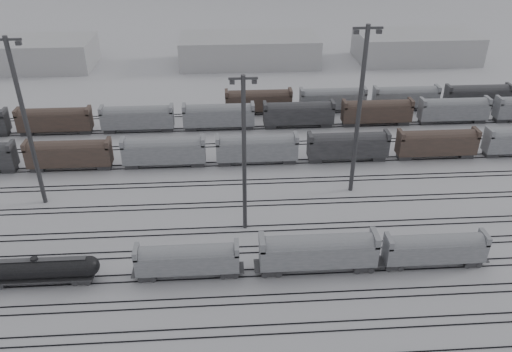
{
  "coord_description": "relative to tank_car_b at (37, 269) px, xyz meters",
  "views": [
    {
      "loc": [
        2.34,
        -50.14,
        44.02
      ],
      "look_at": [
        7.03,
        20.1,
        4.0
      ],
      "focal_mm": 35.0,
      "sensor_mm": 36.0,
      "label": 1
    }
  ],
  "objects": [
    {
      "name": "hopper_car_b",
      "position": [
        36.21,
        -0.0,
        1.15
      ],
      "size": [
        15.48,
        3.08,
        5.54
      ],
      "color": "#232326",
      "rests_on": "ground"
    },
    {
      "name": "tank_car_b",
      "position": [
        0.0,
        0.0,
        0.0
      ],
      "size": [
        15.86,
        2.64,
        3.92
      ],
      "color": "#232326",
      "rests_on": "ground"
    },
    {
      "name": "hopper_car_c",
      "position": [
        51.94,
        0.0,
        0.73
      ],
      "size": [
        13.56,
        2.69,
        4.85
      ],
      "color": "#232326",
      "rests_on": "ground"
    },
    {
      "name": "light_mast_d",
      "position": [
        45.53,
        20.28,
        12.45
      ],
      "size": [
        4.44,
        0.71,
        27.73
      ],
      "color": "#37373A",
      "rests_on": "ground"
    },
    {
      "name": "bg_string_mid",
      "position": [
        40.29,
        47.0,
        0.53
      ],
      "size": [
        151.0,
        3.0,
        5.6
      ],
      "color": "#232326",
      "rests_on": "ground"
    },
    {
      "name": "warehouse_right",
      "position": [
        82.29,
        94.0,
        1.73
      ],
      "size": [
        35.0,
        18.0,
        8.0
      ],
      "primitive_type": "cube",
      "color": "#A5A5A8",
      "rests_on": "ground"
    },
    {
      "name": "ground",
      "position": [
        22.29,
        -1.0,
        -2.27
      ],
      "size": [
        900.0,
        900.0,
        0.0
      ],
      "primitive_type": "plane",
      "color": "silver",
      "rests_on": "ground"
    },
    {
      "name": "bg_string_near",
      "position": [
        30.29,
        31.0,
        0.53
      ],
      "size": [
        151.0,
        3.0,
        5.6
      ],
      "color": "gray",
      "rests_on": "ground"
    },
    {
      "name": "light_mast_c",
      "position": [
        27.1,
        10.56,
        10.37
      ],
      "size": [
        3.81,
        0.61,
        23.81
      ],
      "color": "#37373A",
      "rests_on": "ground"
    },
    {
      "name": "light_mast_b",
      "position": [
        -5.18,
        19.85,
        12.08
      ],
      "size": [
        4.33,
        0.69,
        27.04
      ],
      "color": "#37373A",
      "rests_on": "ground"
    },
    {
      "name": "hopper_car_a",
      "position": [
        19.15,
        0.0,
        0.7
      ],
      "size": [
        13.42,
        2.67,
        4.8
      ],
      "color": "#232326",
      "rests_on": "ground"
    },
    {
      "name": "tracks",
      "position": [
        22.29,
        16.5,
        -2.19
      ],
      "size": [
        220.0,
        71.5,
        0.16
      ],
      "color": "black",
      "rests_on": "ground"
    },
    {
      "name": "bg_string_far",
      "position": [
        57.79,
        55.0,
        0.53
      ],
      "size": [
        66.0,
        3.0,
        5.6
      ],
      "color": "#49362E",
      "rests_on": "ground"
    },
    {
      "name": "warehouse_mid",
      "position": [
        32.29,
        94.0,
        1.73
      ],
      "size": [
        40.0,
        18.0,
        8.0
      ],
      "primitive_type": "cube",
      "color": "#A5A5A8",
      "rests_on": "ground"
    },
    {
      "name": "warehouse_left",
      "position": [
        -37.71,
        94.0,
        1.73
      ],
      "size": [
        50.0,
        18.0,
        8.0
      ],
      "primitive_type": "cube",
      "color": "#A5A5A8",
      "rests_on": "ground"
    }
  ]
}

